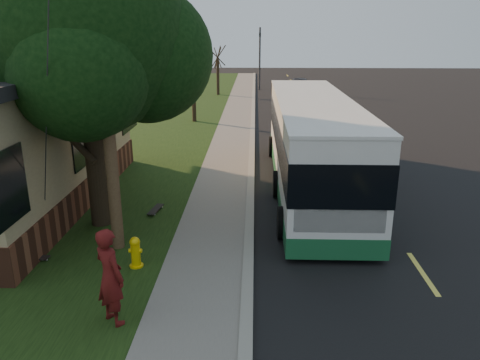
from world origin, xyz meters
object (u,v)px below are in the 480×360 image
object	(u,v)px
transit_bus	(312,142)
distant_car	(299,87)
fire_hydrant	(136,252)
bare_tree_far	(218,71)
skateboard_spare	(30,257)
bare_tree_near	(193,86)
skateboard_main	(156,209)
traffic_signal	(260,54)
leafy_tree	(87,36)
utility_pole	(102,62)
skateboarder	(110,276)

from	to	relation	value
transit_bus	distant_car	distance (m)	24.23
fire_hydrant	bare_tree_far	distance (m)	30.04
skateboard_spare	bare_tree_far	bearing A→B (deg)	85.73
bare_tree_near	skateboard_main	xyz separation A→B (m)	(0.65, -14.57, -2.02)
traffic_signal	skateboard_spare	world-z (taller)	traffic_signal
skateboard_main	bare_tree_near	bearing A→B (deg)	92.54
bare_tree_near	fire_hydrant	bearing A→B (deg)	-87.14
bare_tree_far	distant_car	bearing A→B (deg)	1.42
traffic_signal	skateboard_spare	xyz separation A→B (m)	(-5.72, -33.76, -3.03)
fire_hydrant	leafy_tree	xyz separation A→B (m)	(-1.57, 2.65, 4.73)
leafy_tree	skateboard_main	size ratio (longest dim) A/B	8.37
bare_tree_far	distant_car	size ratio (longest dim) A/B	0.92
distant_car	fire_hydrant	bearing A→B (deg)	-97.13
utility_pole	skateboard_spare	xyz separation A→B (m)	(-1.92, -0.75, -4.50)
leafy_tree	transit_bus	xyz separation A→B (m)	(6.26, 3.37, -3.50)
bare_tree_far	skateboard_spare	size ratio (longest dim) A/B	4.32
bare_tree_far	skateboard_main	bearing A→B (deg)	-89.69
bare_tree_far	skateboarder	world-z (taller)	bare_tree_far
leafy_tree	skateboarder	size ratio (longest dim) A/B	4.11
skateboarder	skateboard_spare	world-z (taller)	skateboarder
utility_pole	traffic_signal	world-z (taller)	utility_pole
bare_tree_far	skateboarder	distance (m)	32.16
leafy_tree	skateboard_main	xyz separation A→B (m)	(1.32, 0.78, -5.03)
transit_bus	skateboard_spare	bearing A→B (deg)	-141.67
leafy_tree	skateboard_spare	distance (m)	5.68
leafy_tree	bare_tree_far	size ratio (longest dim) A/B	1.94
skateboard_spare	distant_car	distance (m)	31.27
bare_tree_near	skateboarder	bearing A→B (deg)	-87.16
fire_hydrant	skateboarder	xyz separation A→B (m)	(0.10, -2.14, 0.59)
fire_hydrant	transit_bus	distance (m)	7.73
skateboard_spare	distant_car	world-z (taller)	distant_car
skateboarder	skateboard_spare	distance (m)	3.73
fire_hydrant	traffic_signal	bearing A→B (deg)	84.79
utility_pole	distant_car	xyz separation A→B (m)	(7.13, 29.18, -3.88)
bare_tree_far	skateboard_main	xyz separation A→B (m)	(0.15, -26.57, -1.87)
bare_tree_far	bare_tree_near	bearing A→B (deg)	-92.39
fire_hydrant	transit_bus	size ratio (longest dim) A/B	0.06
leafy_tree	bare_tree_far	xyz separation A→B (m)	(1.17, 27.35, -3.16)
fire_hydrant	distant_car	bearing A→B (deg)	77.98
utility_pole	bare_tree_near	distance (m)	17.19
utility_pole	bare_tree_near	world-z (taller)	utility_pole
transit_bus	traffic_signal	bearing A→B (deg)	93.24
bare_tree_far	traffic_signal	size ratio (longest dim) A/B	0.73
leafy_tree	skateboard_spare	bearing A→B (deg)	-113.59
traffic_signal	skateboard_main	bearing A→B (deg)	-96.26
fire_hydrant	distant_car	size ratio (longest dim) A/B	0.17
distant_car	traffic_signal	bearing A→B (deg)	135.83
transit_bus	skateboarder	bearing A→B (deg)	-119.32
skateboard_main	fire_hydrant	bearing A→B (deg)	-85.76
utility_pole	fire_hydrant	bearing A→B (deg)	-54.62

